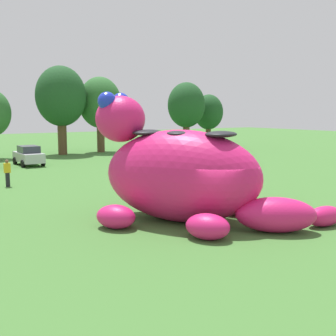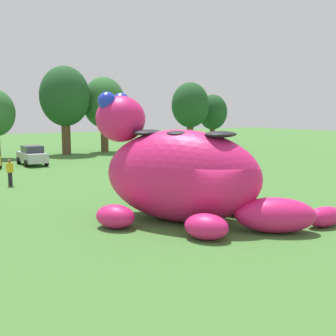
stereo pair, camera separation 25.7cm
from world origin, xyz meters
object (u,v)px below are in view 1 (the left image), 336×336
(giant_inflatable_creature, at_px, (181,174))
(car_silver, at_px, (29,156))
(spectator_near_inflatable, at_px, (156,169))
(spectator_by_cars, at_px, (217,166))
(spectator_mid_field, at_px, (7,173))

(giant_inflatable_creature, bearing_deg, car_silver, 91.18)
(giant_inflatable_creature, height_order, spectator_near_inflatable, giant_inflatable_creature)
(car_silver, bearing_deg, spectator_by_cars, -57.11)
(car_silver, bearing_deg, spectator_mid_field, -111.57)
(spectator_near_inflatable, relative_size, spectator_mid_field, 1.00)
(spectator_by_cars, bearing_deg, giant_inflatable_creature, -137.32)
(spectator_by_cars, bearing_deg, car_silver, 122.89)
(spectator_by_cars, bearing_deg, spectator_near_inflatable, 168.93)
(giant_inflatable_creature, distance_m, car_silver, 22.53)
(giant_inflatable_creature, distance_m, spectator_by_cars, 12.06)
(spectator_mid_field, relative_size, spectator_by_cars, 1.00)
(spectator_mid_field, xyz_separation_m, spectator_by_cars, (13.20, -4.46, 0.00))
(spectator_near_inflatable, height_order, spectator_by_cars, same)
(giant_inflatable_creature, relative_size, spectator_near_inflatable, 5.34)
(giant_inflatable_creature, height_order, car_silver, giant_inflatable_creature)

